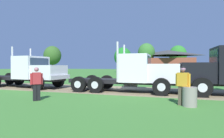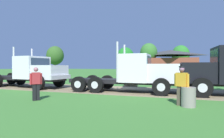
{
  "view_description": "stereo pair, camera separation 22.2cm",
  "coord_description": "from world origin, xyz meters",
  "px_view_note": "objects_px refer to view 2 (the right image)",
  "views": [
    {
      "loc": [
        4.43,
        -13.53,
        1.77
      ],
      "look_at": [
        0.37,
        -1.18,
        1.58
      ],
      "focal_mm": 30.56,
      "sensor_mm": 36.0,
      "label": 1
    },
    {
      "loc": [
        4.64,
        -13.46,
        1.77
      ],
      "look_at": [
        0.37,
        -1.18,
        1.58
      ],
      "focal_mm": 30.56,
      "sensor_mm": 36.0,
      "label": 2
    }
  ],
  "objects_px": {
    "shed_building": "(170,63)",
    "visitor_by_barrel": "(36,83)",
    "truck_foreground_white": "(138,74)",
    "steel_barrel": "(188,97)",
    "visitor_standing_near": "(182,84)",
    "truck_near_left": "(33,72)"
  },
  "relations": [
    {
      "from": "truck_foreground_white",
      "to": "truck_near_left",
      "type": "xyz_separation_m",
      "value": [
        -8.82,
        0.03,
        -0.0
      ]
    },
    {
      "from": "truck_foreground_white",
      "to": "steel_barrel",
      "type": "bearing_deg",
      "value": -52.16
    },
    {
      "from": "shed_building",
      "to": "visitor_by_barrel",
      "type": "bearing_deg",
      "value": -98.44
    },
    {
      "from": "visitor_standing_near",
      "to": "truck_foreground_white",
      "type": "bearing_deg",
      "value": 126.37
    },
    {
      "from": "truck_foreground_white",
      "to": "shed_building",
      "type": "distance_m",
      "value": 30.95
    },
    {
      "from": "visitor_by_barrel",
      "to": "shed_building",
      "type": "relative_size",
      "value": 0.15
    },
    {
      "from": "truck_foreground_white",
      "to": "visitor_standing_near",
      "type": "bearing_deg",
      "value": -53.63
    },
    {
      "from": "truck_near_left",
      "to": "visitor_standing_near",
      "type": "relative_size",
      "value": 4.64
    },
    {
      "from": "truck_near_left",
      "to": "steel_barrel",
      "type": "bearing_deg",
      "value": -18.27
    },
    {
      "from": "visitor_standing_near",
      "to": "visitor_by_barrel",
      "type": "distance_m",
      "value": 7.15
    },
    {
      "from": "truck_near_left",
      "to": "truck_foreground_white",
      "type": "bearing_deg",
      "value": -0.17
    },
    {
      "from": "visitor_standing_near",
      "to": "visitor_by_barrel",
      "type": "relative_size",
      "value": 1.03
    },
    {
      "from": "truck_foreground_white",
      "to": "shed_building",
      "type": "relative_size",
      "value": 0.67
    },
    {
      "from": "truck_foreground_white",
      "to": "visitor_by_barrel",
      "type": "relative_size",
      "value": 4.48
    },
    {
      "from": "truck_foreground_white",
      "to": "truck_near_left",
      "type": "bearing_deg",
      "value": 179.83
    },
    {
      "from": "visitor_by_barrel",
      "to": "steel_barrel",
      "type": "relative_size",
      "value": 2.0
    },
    {
      "from": "visitor_standing_near",
      "to": "visitor_by_barrel",
      "type": "bearing_deg",
      "value": -171.34
    },
    {
      "from": "truck_near_left",
      "to": "visitor_by_barrel",
      "type": "distance_m",
      "value": 6.6
    },
    {
      "from": "truck_near_left",
      "to": "shed_building",
      "type": "height_order",
      "value": "shed_building"
    },
    {
      "from": "truck_foreground_white",
      "to": "steel_barrel",
      "type": "xyz_separation_m",
      "value": [
        3.02,
        -3.88,
        -0.82
      ]
    },
    {
      "from": "visitor_by_barrel",
      "to": "steel_barrel",
      "type": "xyz_separation_m",
      "value": [
        7.35,
        0.91,
        -0.5
      ]
    },
    {
      "from": "visitor_by_barrel",
      "to": "visitor_standing_near",
      "type": "bearing_deg",
      "value": 8.66
    }
  ]
}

